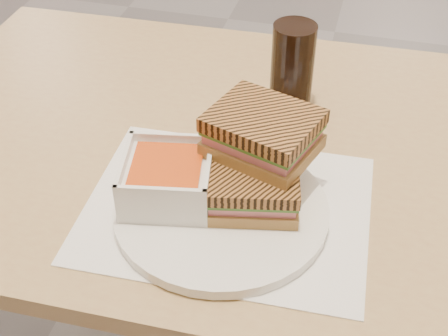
% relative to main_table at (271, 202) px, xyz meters
% --- Properties ---
extents(main_table, '(1.22, 0.73, 0.75)m').
position_rel_main_table_xyz_m(main_table, '(0.00, 0.00, 0.00)').
color(main_table, tan).
rests_on(main_table, ground).
extents(tray_liner, '(0.39, 0.31, 0.00)m').
position_rel_main_table_xyz_m(tray_liner, '(-0.04, -0.15, 0.11)').
color(tray_liner, white).
rests_on(tray_liner, main_table).
extents(plate, '(0.28, 0.28, 0.02)m').
position_rel_main_table_xyz_m(plate, '(-0.04, -0.16, 0.12)').
color(plate, white).
rests_on(plate, tray_liner).
extents(soup_bowl, '(0.13, 0.13, 0.06)m').
position_rel_main_table_xyz_m(soup_bowl, '(-0.11, -0.16, 0.16)').
color(soup_bowl, white).
rests_on(soup_bowl, plate).
extents(panini_lower, '(0.13, 0.12, 0.05)m').
position_rel_main_table_xyz_m(panini_lower, '(-0.00, -0.15, 0.16)').
color(panini_lower, '#B99044').
rests_on(panini_lower, plate).
extents(panini_upper, '(0.16, 0.15, 0.06)m').
position_rel_main_table_xyz_m(panini_upper, '(-0.00, -0.10, 0.21)').
color(panini_upper, '#B99044').
rests_on(panini_upper, panini_lower).
extents(cola_glass, '(0.07, 0.07, 0.14)m').
position_rel_main_table_xyz_m(cola_glass, '(0.00, 0.11, 0.19)').
color(cola_glass, black).
rests_on(cola_glass, main_table).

